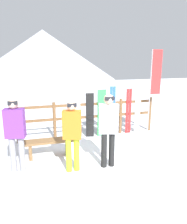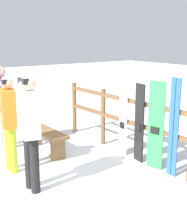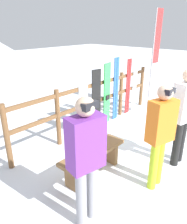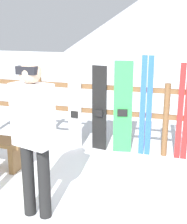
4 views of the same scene
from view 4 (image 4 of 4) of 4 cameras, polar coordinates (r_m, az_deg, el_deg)
The scene contains 9 objects.
ground_plane at distance 4.29m, azimuth -5.26°, elevation -14.44°, with size 40.00×40.00×0.00m, color white.
mountain_backdrop at distance 27.11m, azimuth 14.67°, elevation 17.04°, with size 18.00×18.00×6.00m.
fence at distance 5.46m, azimuth 1.06°, elevation 0.53°, with size 4.69×0.10×1.24m.
person_white at distance 3.44m, azimuth -10.94°, elevation -3.23°, with size 0.49×0.35×1.80m.
snowboard_white at distance 5.55m, azimuth -3.43°, elevation 0.26°, with size 0.25×0.08×1.36m.
snowboard_black_stripe at distance 5.39m, azimuth 1.06°, elevation 0.56°, with size 0.27×0.09×1.49m.
snowboard_green at distance 5.28m, azimuth 5.39°, elevation 0.72°, with size 0.31×0.10×1.59m.
ski_pair_blue at distance 5.21m, azimuth 9.56°, elevation 0.95°, with size 0.20×0.02×1.68m.
ski_pair_red at distance 5.19m, azimuth 16.14°, elevation -0.10°, with size 0.19×0.02×1.59m.
Camera 4 is at (1.45, -3.42, 2.15)m, focal length 50.00 mm.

